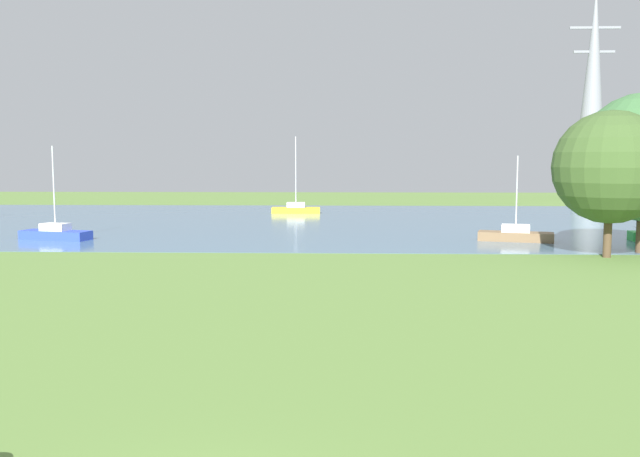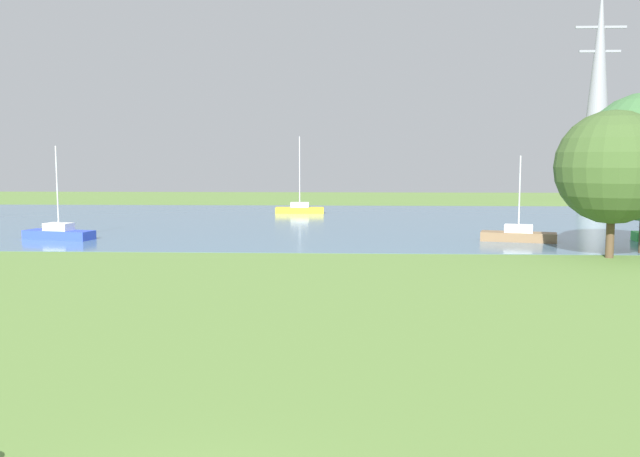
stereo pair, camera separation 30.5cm
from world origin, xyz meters
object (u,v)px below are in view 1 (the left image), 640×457
sailboat_yellow (296,209)px  tree_west_far (611,167)px  sailboat_brown (516,235)px  electricity_pylon (592,94)px  sailboat_blue (56,233)px

sailboat_yellow → tree_west_far: bearing=-56.9°
sailboat_brown → tree_west_far: bearing=-66.1°
electricity_pylon → tree_west_far: bearing=-108.5°
sailboat_yellow → sailboat_blue: 26.93m
sailboat_brown → sailboat_yellow: size_ratio=0.74×
sailboat_brown → sailboat_blue: (-30.79, -0.17, 0.01)m
sailboat_blue → sailboat_yellow: bearing=57.0°
sailboat_yellow → sailboat_blue: sailboat_yellow is taller
sailboat_brown → electricity_pylon: size_ratio=0.20×
sailboat_yellow → sailboat_brown: bearing=-54.3°
tree_west_far → electricity_pylon: size_ratio=0.29×
sailboat_yellow → tree_west_far: (19.33, -29.64, 4.50)m
sailboat_blue → tree_west_far: (34.00, -7.05, 4.52)m
sailboat_yellow → electricity_pylon: (36.66, 22.03, 13.32)m
sailboat_yellow → electricity_pylon: bearing=31.0°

